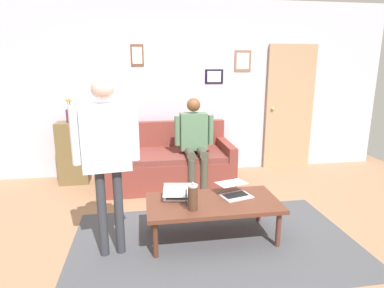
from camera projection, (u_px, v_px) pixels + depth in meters
ground_plane at (198, 237)px, 3.32m from camera, size 7.68×7.68×0.00m
area_rug at (215, 242)px, 3.21m from camera, size 2.81×1.66×0.01m
back_wall at (174, 89)px, 5.10m from camera, size 7.04×0.11×2.70m
interior_door at (289, 108)px, 5.39m from camera, size 0.82×0.09×2.05m
couch at (169, 164)px, 4.75m from camera, size 1.80×0.92×0.88m
coffee_table at (213, 205)px, 3.22m from camera, size 1.32×0.66×0.40m
laptop_left at (234, 191)px, 3.34m from camera, size 0.37×0.38×0.12m
laptop_center at (178, 195)px, 3.26m from camera, size 0.32×0.33×0.15m
french_press at (193, 197)px, 2.99m from camera, size 0.12×0.10×0.28m
side_shelf at (73, 153)px, 4.76m from camera, size 0.42×0.32×0.92m
flower_vase at (70, 115)px, 4.62m from camera, size 0.11×0.11×0.36m
person_standing at (106, 146)px, 2.78m from camera, size 0.58×0.24×1.63m
person_seated at (194, 138)px, 4.48m from camera, size 0.55×0.51×1.28m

